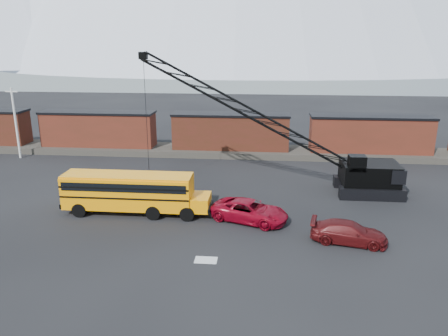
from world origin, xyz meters
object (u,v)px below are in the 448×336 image
object	(u,v)px
school_bus	(133,192)
crawler_crane	(259,118)
maroon_suv	(349,232)
red_pickup	(250,211)

from	to	relation	value
school_bus	crawler_crane	world-z (taller)	crawler_crane
school_bus	maroon_suv	world-z (taller)	school_bus
school_bus	red_pickup	distance (m)	9.25
red_pickup	maroon_suv	distance (m)	7.40
maroon_suv	crawler_crane	size ratio (longest dim) A/B	0.22
school_bus	crawler_crane	size ratio (longest dim) A/B	0.51
maroon_suv	red_pickup	bearing A→B (deg)	76.64
red_pickup	crawler_crane	xyz separation A→B (m)	(0.47, 6.79, 5.88)
school_bus	red_pickup	size ratio (longest dim) A/B	2.02
school_bus	maroon_suv	bearing A→B (deg)	-13.16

